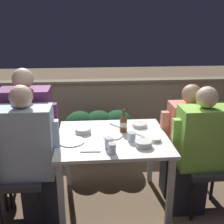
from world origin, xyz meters
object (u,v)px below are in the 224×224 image
Objects in this scene: chair_left_near at (10,167)px; person_coral_top at (184,141)px; person_green_blouse at (197,152)px; potted_plant at (0,140)px; beer_bottle at (123,123)px; person_blue_shirt at (31,157)px; chair_right_far at (202,144)px; chair_right_near at (217,157)px; person_purple_stripe at (32,138)px; chair_left_far at (13,151)px.

chair_left_near is 0.77× the size of person_coral_top.
person_green_blouse is 2.15m from potted_plant.
person_coral_top is at bearing 4.59° from beer_bottle.
person_green_blouse reaches higher than person_coral_top.
chair_left_near is 0.71× the size of person_blue_shirt.
chair_right_far is at bearing 10.89° from person_blue_shirt.
beer_bottle is at bearing 17.88° from person_blue_shirt.
beer_bottle is (-0.83, -0.05, 0.27)m from chair_right_far.
beer_bottle is (-0.86, 0.24, 0.27)m from chair_right_near.
person_purple_stripe is 1.57m from person_green_blouse.
chair_right_near is (1.70, 0.03, -0.09)m from person_blue_shirt.
person_purple_stripe is at bearing 170.66° from chair_right_near.
beer_bottle is at bearing 159.87° from person_green_blouse.
person_coral_top is 1.56× the size of potted_plant.
person_coral_top is at bearing 12.32° from person_blue_shirt.
chair_right_far is at bearing 95.24° from chair_right_near.
chair_left_far is (-0.04, 0.31, 0.00)m from chair_left_near.
person_purple_stripe is at bearing -179.78° from chair_right_far.
person_purple_stripe is 1.77m from chair_right_near.
person_green_blouse is 1.04× the size of person_coral_top.
chair_left_near is at bearing -165.32° from beer_bottle.
potted_plant is (-2.20, 0.76, -0.09)m from chair_right_near.
chair_left_far is at bearing -180.00° from person_purple_stripe.
chair_left_near reaches higher than potted_plant.
beer_bottle is 1.49m from potted_plant.
chair_left_near is at bearing -170.22° from chair_right_far.
person_green_blouse is at bearing -20.69° from potted_plant.
person_green_blouse is 0.34m from chair_right_far.
person_green_blouse is (1.74, -0.29, 0.06)m from chair_left_far.
person_blue_shirt is 1.50m from person_green_blouse.
person_purple_stripe reaches higher than chair_left_near.
person_coral_top is (-0.22, 0.29, 0.04)m from chair_right_near.
chair_left_far is at bearing 177.65° from beer_bottle.
beer_bottle is at bearing -175.41° from person_coral_top.
chair_left_far and chair_right_far have the same top height.
chair_left_far and chair_right_near have the same top height.
chair_left_near is 1.89m from chair_right_near.
person_coral_top is (-0.20, 0.00, 0.04)m from chair_right_far.
potted_plant is at bearing 161.01° from chair_right_near.
chair_left_far is 1.71m from person_coral_top.
person_coral_top is (1.47, 0.32, -0.05)m from person_blue_shirt.
person_green_blouse is 0.74m from beer_bottle.
person_coral_top is at bearing 10.92° from chair_left_near.
chair_right_far is (-0.03, 0.29, 0.00)m from chair_right_near.
person_green_blouse is at bearing 180.00° from chair_right_near.
chair_left_near is 0.74× the size of person_green_blouse.
chair_left_near is 4.07× the size of beer_bottle.
chair_left_near and chair_left_far have the same top height.
chair_right_far is (1.86, 0.32, 0.00)m from chair_left_near.
person_coral_top is at bearing 95.62° from person_green_blouse.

